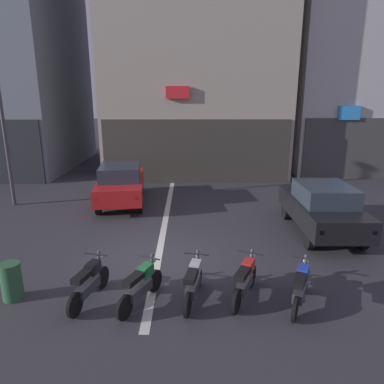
# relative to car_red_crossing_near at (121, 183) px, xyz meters

# --- Properties ---
(ground_plane) EXTENTS (120.00, 120.00, 0.00)m
(ground_plane) POSITION_rel_car_red_crossing_near_xyz_m (1.92, -5.26, -0.89)
(ground_plane) COLOR #333338
(lane_centre_line) EXTENTS (0.20, 18.00, 0.01)m
(lane_centre_line) POSITION_rel_car_red_crossing_near_xyz_m (1.92, 0.74, -0.88)
(lane_centre_line) COLOR silver
(lane_centre_line) RESTS_ON ground
(building_mid_block) EXTENTS (9.71, 9.48, 15.05)m
(building_mid_block) POSITION_rel_car_red_crossing_near_xyz_m (3.15, 8.23, 6.63)
(building_mid_block) COLOR #B2A893
(building_mid_block) RESTS_ON ground
(building_far_right) EXTENTS (8.90, 7.70, 18.84)m
(building_far_right) POSITION_rel_car_red_crossing_near_xyz_m (13.08, 8.23, 8.52)
(building_far_right) COLOR silver
(building_far_right) RESTS_ON ground
(car_red_crossing_near) EXTENTS (2.19, 4.27, 1.64)m
(car_red_crossing_near) POSITION_rel_car_red_crossing_near_xyz_m (0.00, 0.00, 0.00)
(car_red_crossing_near) COLOR black
(car_red_crossing_near) RESTS_ON ground
(car_black_parked_kerbside) EXTENTS (1.79, 4.11, 1.64)m
(car_black_parked_kerbside) POSITION_rel_car_red_crossing_near_xyz_m (7.06, -3.21, 0.00)
(car_black_parked_kerbside) COLOR black
(car_black_parked_kerbside) RESTS_ON ground
(car_grey_down_street) EXTENTS (1.96, 4.18, 1.64)m
(car_grey_down_street) POSITION_rel_car_red_crossing_near_xyz_m (3.92, 6.14, 0.00)
(car_grey_down_street) COLOR black
(car_grey_down_street) RESTS_ON ground
(street_lamp) EXTENTS (0.36, 0.36, 6.43)m
(street_lamp) POSITION_rel_car_red_crossing_near_xyz_m (-4.39, -0.12, 3.06)
(street_lamp) COLOR #47474C
(street_lamp) RESTS_ON ground
(motorcycle_black_row_leftmost) EXTENTS (0.60, 1.63, 0.98)m
(motorcycle_black_row_leftmost) POSITION_rel_car_red_crossing_near_xyz_m (0.62, -7.10, -0.43)
(motorcycle_black_row_leftmost) COLOR black
(motorcycle_black_row_leftmost) RESTS_ON ground
(motorcycle_green_row_left_mid) EXTENTS (0.81, 1.53, 0.98)m
(motorcycle_green_row_left_mid) POSITION_rel_car_red_crossing_near_xyz_m (1.75, -7.24, -0.43)
(motorcycle_green_row_left_mid) COLOR black
(motorcycle_green_row_left_mid) RESTS_ON ground
(motorcycle_silver_row_centre) EXTENTS (0.56, 1.65, 0.98)m
(motorcycle_silver_row_centre) POSITION_rel_car_red_crossing_near_xyz_m (2.88, -7.11, -0.43)
(motorcycle_silver_row_centre) COLOR black
(motorcycle_silver_row_centre) RESTS_ON ground
(motorcycle_red_row_right_mid) EXTENTS (0.79, 1.54, 0.98)m
(motorcycle_red_row_right_mid) POSITION_rel_car_red_crossing_near_xyz_m (4.01, -7.03, -0.43)
(motorcycle_red_row_right_mid) COLOR black
(motorcycle_red_row_right_mid) RESTS_ON ground
(motorcycle_blue_row_rightmost) EXTENTS (0.81, 1.53, 0.98)m
(motorcycle_blue_row_rightmost) POSITION_rel_car_red_crossing_near_xyz_m (5.14, -7.32, -0.43)
(motorcycle_blue_row_rightmost) COLOR black
(motorcycle_blue_row_rightmost) RESTS_ON ground
(trash_bin) EXTENTS (0.44, 0.44, 0.85)m
(trash_bin) POSITION_rel_car_red_crossing_near_xyz_m (-1.10, -7.01, -0.46)
(trash_bin) COLOR #2D5938
(trash_bin) RESTS_ON ground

